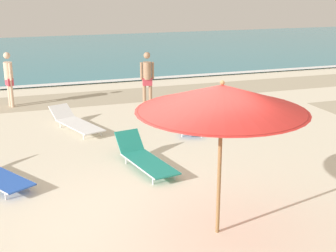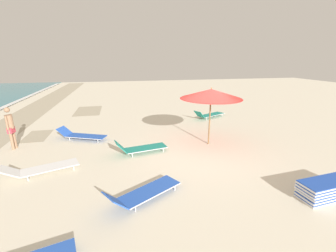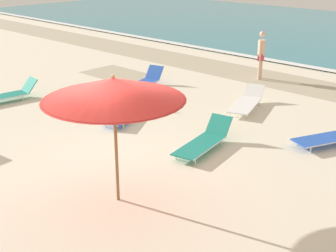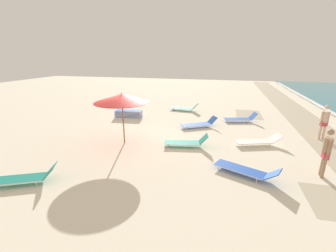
% 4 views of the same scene
% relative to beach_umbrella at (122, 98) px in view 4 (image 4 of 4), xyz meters
% --- Properties ---
extents(ground_plane, '(60.00, 60.00, 0.16)m').
position_rel_beach_umbrella_xyz_m(ground_plane, '(-0.72, 0.52, -2.29)').
color(ground_plane, beige).
extents(beach_umbrella, '(2.58, 2.58, 2.48)m').
position_rel_beach_umbrella_xyz_m(beach_umbrella, '(0.00, 0.00, 0.00)').
color(beach_umbrella, olive).
rests_on(beach_umbrella, ground_plane).
extents(lounger_stack, '(0.78, 1.92, 0.49)m').
position_rel_beach_umbrella_xyz_m(lounger_stack, '(-4.39, -1.71, -1.96)').
color(lounger_stack, blue).
rests_on(lounger_stack, ground_plane).
extents(sun_lounger_under_umbrella, '(0.87, 2.19, 0.60)m').
position_rel_beach_umbrella_xyz_m(sun_lounger_under_umbrella, '(-7.32, 1.65, -1.99)').
color(sun_lounger_under_umbrella, '#1E8475').
rests_on(sun_lounger_under_umbrella, ground_plane).
extents(sun_lounger_beside_umbrella, '(1.46, 2.29, 0.52)m').
position_rel_beach_umbrella_xyz_m(sun_lounger_beside_umbrella, '(1.79, 5.52, -2.00)').
color(sun_lounger_beside_umbrella, blue).
rests_on(sun_lounger_beside_umbrella, ground_plane).
extents(sun_lounger_near_water_left, '(1.29, 2.25, 0.49)m').
position_rel_beach_umbrella_xyz_m(sun_lounger_near_water_left, '(-1.35, 6.30, -2.00)').
color(sun_lounger_near_water_left, white).
rests_on(sun_lounger_near_water_left, ground_plane).
extents(sun_lounger_near_water_right, '(1.08, 2.07, 0.61)m').
position_rel_beach_umbrella_xyz_m(sun_lounger_near_water_right, '(-5.24, 5.71, -1.98)').
color(sun_lounger_near_water_right, blue).
rests_on(sun_lounger_near_water_right, ground_plane).
extents(sun_lounger_mid_beach_solo, '(1.61, 2.16, 0.57)m').
position_rel_beach_umbrella_xyz_m(sun_lounger_mid_beach_solo, '(-3.45, 3.25, -1.99)').
color(sun_lounger_mid_beach_solo, blue).
rests_on(sun_lounger_mid_beach_solo, ground_plane).
extents(sun_lounger_mid_beach_pair_a, '(1.53, 2.31, 0.59)m').
position_rel_beach_umbrella_xyz_m(sun_lounger_mid_beach_pair_a, '(4.20, -1.76, -1.99)').
color(sun_lounger_mid_beach_pair_a, '#1E8475').
rests_on(sun_lounger_mid_beach_pair_a, ground_plane).
extents(sun_lounger_mid_beach_pair_b, '(0.97, 2.10, 0.60)m').
position_rel_beach_umbrella_xyz_m(sun_lounger_mid_beach_pair_b, '(-0.34, 3.01, -1.99)').
color(sun_lounger_mid_beach_pair_b, '#1E8475').
rests_on(sun_lounger_mid_beach_pair_b, ground_plane).
extents(beachgoer_wading_adult, '(0.27, 0.43, 1.76)m').
position_rel_beach_umbrella_xyz_m(beachgoer_wading_adult, '(-2.98, 9.51, -1.21)').
color(beachgoer_wading_adult, beige).
rests_on(beachgoer_wading_adult, ground_plane).
extents(beachgoer_shoreline_child, '(0.45, 0.27, 1.76)m').
position_rel_beach_umbrella_xyz_m(beachgoer_shoreline_child, '(1.22, 8.11, -1.21)').
color(beachgoer_shoreline_child, '#A37A5B').
rests_on(beachgoer_shoreline_child, ground_plane).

